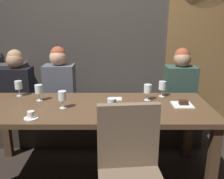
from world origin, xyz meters
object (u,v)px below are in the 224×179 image
at_px(wine_glass_center_back, 112,104).
at_px(wine_glass_far_left, 62,96).
at_px(wine_glass_center_front, 148,89).
at_px(wine_glass_near_right, 162,86).
at_px(dining_table, 95,115).
at_px(chair_near_side, 130,167).
at_px(wine_glass_near_left, 39,90).
at_px(diner_bearded, 59,80).
at_px(wine_glass_end_left, 18,85).
at_px(diner_redhead, 17,81).
at_px(banquette_bench, 99,125).
at_px(dessert_plate, 183,104).
at_px(diner_far_end, 180,81).
at_px(espresso_cup, 31,116).

relative_size(wine_glass_center_back, wine_glass_far_left, 1.00).
bearing_deg(wine_glass_center_front, wine_glass_near_right, 35.29).
height_order(dining_table, wine_glass_far_left, wine_glass_far_left).
bearing_deg(wine_glass_center_front, wine_glass_far_left, -164.30).
height_order(chair_near_side, wine_glass_center_front, chair_near_side).
distance_m(wine_glass_near_right, wine_glass_near_left, 1.27).
bearing_deg(wine_glass_near_left, diner_bearded, 80.12).
bearing_deg(wine_glass_end_left, wine_glass_center_back, -30.22).
relative_size(diner_bearded, wine_glass_far_left, 4.69).
bearing_deg(chair_near_side, diner_redhead, 131.58).
distance_m(chair_near_side, wine_glass_end_left, 1.55).
xyz_separation_m(banquette_bench, wine_glass_far_left, (-0.29, -0.76, 0.62)).
relative_size(wine_glass_end_left, dessert_plate, 0.86).
distance_m(dining_table, diner_far_end, 1.21).
height_order(wine_glass_near_left, wine_glass_end_left, same).
bearing_deg(espresso_cup, banquette_bench, 63.07).
relative_size(wine_glass_center_back, espresso_cup, 1.37).
xyz_separation_m(diner_bearded, wine_glass_near_right, (1.16, -0.41, 0.04)).
bearing_deg(wine_glass_far_left, espresso_cup, -131.81).
distance_m(diner_redhead, wine_glass_near_left, 0.71).
bearing_deg(wine_glass_center_back, diner_bearded, 123.38).
bearing_deg(diner_far_end, banquette_bench, 179.11).
bearing_deg(diner_far_end, wine_glass_center_front, -132.36).
distance_m(wine_glass_far_left, espresso_cup, 0.34).
relative_size(diner_bearded, wine_glass_center_front, 4.69).
distance_m(wine_glass_center_back, wine_glass_end_left, 1.14).
bearing_deg(wine_glass_center_back, banquette_bench, 99.58).
distance_m(chair_near_side, wine_glass_center_back, 0.56).
bearing_deg(wine_glass_near_right, espresso_cup, -153.72).
relative_size(chair_near_side, espresso_cup, 8.17).
relative_size(wine_glass_near_left, wine_glass_end_left, 1.00).
bearing_deg(dessert_plate, wine_glass_end_left, 169.98).
xyz_separation_m(chair_near_side, diner_redhead, (-1.28, 1.45, 0.23)).
height_order(dining_table, espresso_cup, espresso_cup).
height_order(diner_far_end, dessert_plate, diner_far_end).
bearing_deg(wine_glass_far_left, wine_glass_center_front, 15.70).
bearing_deg(diner_redhead, wine_glass_center_front, -20.06).
bearing_deg(diner_bearded, dining_table, -56.04).
bearing_deg(wine_glass_near_right, chair_near_side, -111.64).
distance_m(dining_table, banquette_bench, 0.82).
bearing_deg(diner_redhead, wine_glass_end_left, -67.64).
bearing_deg(chair_near_side, diner_bearded, 118.18).
height_order(banquette_bench, wine_glass_near_left, wine_glass_near_left).
height_order(chair_near_side, diner_bearded, diner_bearded).
bearing_deg(wine_glass_end_left, wine_glass_center_front, -5.94).
distance_m(diner_far_end, wine_glass_center_front, 0.69).
bearing_deg(wine_glass_near_right, dessert_plate, -61.84).
bearing_deg(dessert_plate, wine_glass_center_back, -157.45).
distance_m(wine_glass_center_front, wine_glass_end_left, 1.35).
bearing_deg(wine_glass_far_left, wine_glass_near_left, 142.28).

